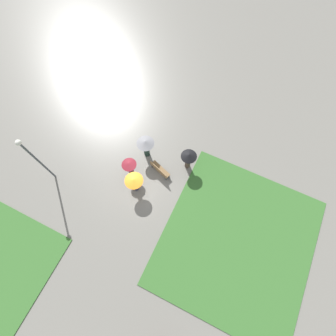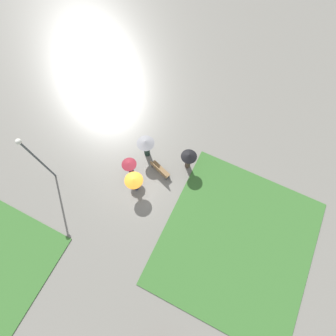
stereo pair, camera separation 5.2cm
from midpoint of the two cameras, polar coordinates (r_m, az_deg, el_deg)
ground_plane at (r=18.10m, az=-6.60°, el=-3.22°), size 90.00×90.00×0.00m
lawn_patch_near at (r=17.56m, az=14.74°, el=-15.28°), size 8.96×9.77×0.06m
park_bench at (r=17.84m, az=-1.93°, el=-0.39°), size 1.58×0.89×0.90m
lamp_post at (r=17.13m, az=-27.29°, el=2.22°), size 0.32×0.32×5.04m
crowd_person_maroon at (r=17.29m, az=-8.41°, el=0.30°), size 0.97×0.97×1.75m
crowd_person_grey at (r=17.67m, az=-4.96°, el=5.01°), size 1.19×1.19×1.89m
crowd_person_black at (r=17.31m, az=4.42°, el=2.20°), size 1.06×1.06×1.82m
crowd_person_orange at (r=16.66m, az=-7.45°, el=-2.95°), size 1.19×1.19×1.79m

